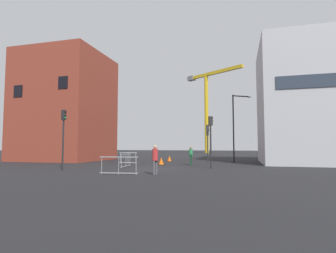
% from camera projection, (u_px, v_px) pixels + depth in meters
% --- Properties ---
extents(ground, '(160.00, 160.00, 0.00)m').
position_uv_depth(ground, '(151.00, 169.00, 20.11)').
color(ground, black).
extents(brick_building, '(9.28, 8.94, 12.65)m').
position_uv_depth(brick_building, '(66.00, 107.00, 32.34)').
color(brick_building, brown).
rests_on(brick_building, ground).
extents(office_block, '(12.19, 9.60, 11.82)m').
position_uv_depth(office_block, '(326.00, 102.00, 25.92)').
color(office_block, '#B7B7BC').
rests_on(office_block, ground).
extents(construction_crane, '(13.73, 9.11, 19.31)m').
position_uv_depth(construction_crane, '(207.00, 99.00, 63.97)').
color(construction_crane, gold).
rests_on(construction_crane, ground).
extents(streetlamp_tall, '(1.95, 1.21, 7.05)m').
position_uv_depth(streetlamp_tall, '(236.00, 122.00, 28.00)').
color(streetlamp_tall, black).
rests_on(streetlamp_tall, ground).
extents(traffic_light_verge, '(0.37, 0.25, 3.90)m').
position_uv_depth(traffic_light_verge, '(208.00, 137.00, 27.84)').
color(traffic_light_verge, '#2D2D30').
rests_on(traffic_light_verge, ground).
extents(traffic_light_far, '(0.39, 0.33, 3.99)m').
position_uv_depth(traffic_light_far, '(211.00, 133.00, 20.65)').
color(traffic_light_far, '#232326').
rests_on(traffic_light_far, ground).
extents(traffic_light_crosswalk, '(0.27, 0.38, 3.65)m').
position_uv_depth(traffic_light_crosswalk, '(208.00, 140.00, 32.42)').
color(traffic_light_crosswalk, '#232326').
rests_on(traffic_light_crosswalk, ground).
extents(traffic_light_corner, '(0.39, 0.30, 4.27)m').
position_uv_depth(traffic_light_corner, '(63.00, 130.00, 19.10)').
color(traffic_light_corner, '#232326').
rests_on(traffic_light_corner, ground).
extents(pedestrian_walking, '(0.34, 0.34, 1.64)m').
position_uv_depth(pedestrian_walking, '(191.00, 154.00, 23.80)').
color(pedestrian_walking, '#2D844C').
rests_on(pedestrian_walking, ground).
extents(pedestrian_waiting, '(0.34, 0.34, 1.76)m').
position_uv_depth(pedestrian_waiting, '(155.00, 157.00, 16.02)').
color(pedestrian_waiting, '#4C4C51').
rests_on(pedestrian_waiting, ground).
extents(safety_barrier_right_run, '(2.39, 0.27, 1.08)m').
position_uv_depth(safety_barrier_right_run, '(119.00, 165.00, 15.99)').
color(safety_barrier_right_run, gray).
rests_on(safety_barrier_right_run, ground).
extents(safety_barrier_rear, '(1.80, 0.10, 1.08)m').
position_uv_depth(safety_barrier_rear, '(128.00, 158.00, 25.85)').
color(safety_barrier_rear, '#B2B5BA').
rests_on(safety_barrier_rear, ground).
extents(safety_barrier_front, '(0.32, 2.45, 1.08)m').
position_uv_depth(safety_barrier_front, '(126.00, 160.00, 21.42)').
color(safety_barrier_front, gray).
rests_on(safety_barrier_front, ground).
extents(traffic_cone_striped, '(0.64, 0.64, 0.65)m').
position_uv_depth(traffic_cone_striped, '(169.00, 159.00, 29.34)').
color(traffic_cone_striped, black).
rests_on(traffic_cone_striped, ground).
extents(traffic_cone_on_verge, '(0.66, 0.66, 0.67)m').
position_uv_depth(traffic_cone_on_verge, '(161.00, 161.00, 24.33)').
color(traffic_cone_on_verge, black).
rests_on(traffic_cone_on_verge, ground).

